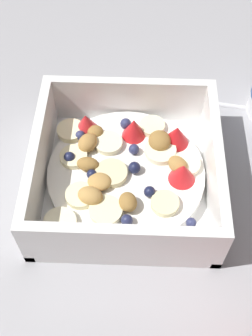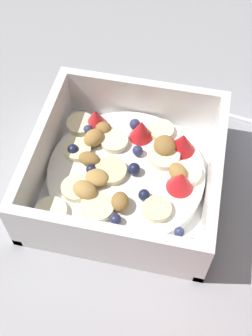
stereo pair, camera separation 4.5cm
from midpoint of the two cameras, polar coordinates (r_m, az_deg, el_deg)
name	(u,v)px [view 1 (the left image)]	position (r m, az deg, el deg)	size (l,w,h in m)	color
ground_plane	(118,198)	(0.46, -3.84, -4.26)	(2.40, 2.40, 0.00)	#9E9EA3
fruit_bowl	(126,171)	(0.46, -2.78, -0.60)	(0.19, 0.19, 0.07)	white
spoon	(198,99)	(0.55, 7.25, 8.94)	(0.05, 0.17, 0.01)	silver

